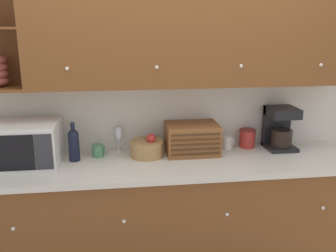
{
  "coord_description": "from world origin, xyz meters",
  "views": [
    {
      "loc": [
        -0.36,
        -2.92,
        1.92
      ],
      "look_at": [
        0.0,
        -0.23,
        1.18
      ],
      "focal_mm": 40.0,
      "sensor_mm": 36.0,
      "label": 1
    }
  ],
  "objects_px": {
    "mug": "(227,142)",
    "coffee_maker": "(280,128)",
    "bread_box": "(192,139)",
    "microwave": "(22,144)",
    "storage_canister": "(247,138)",
    "mug_blue_second": "(98,151)",
    "fruit_basket": "(147,148)",
    "wine_bottle": "(74,143)",
    "wine_glass": "(118,135)"
  },
  "relations": [
    {
      "from": "microwave",
      "to": "mug",
      "type": "bearing_deg",
      "value": 5.81
    },
    {
      "from": "fruit_basket",
      "to": "storage_canister",
      "type": "height_order",
      "value": "fruit_basket"
    },
    {
      "from": "bread_box",
      "to": "storage_canister",
      "type": "xyz_separation_m",
      "value": [
        0.48,
        0.09,
        -0.04
      ]
    },
    {
      "from": "microwave",
      "to": "wine_bottle",
      "type": "height_order",
      "value": "microwave"
    },
    {
      "from": "wine_bottle",
      "to": "coffee_maker",
      "type": "relative_size",
      "value": 0.85
    },
    {
      "from": "mug_blue_second",
      "to": "bread_box",
      "type": "height_order",
      "value": "bread_box"
    },
    {
      "from": "wine_bottle",
      "to": "mug",
      "type": "distance_m",
      "value": 1.22
    },
    {
      "from": "microwave",
      "to": "wine_glass",
      "type": "bearing_deg",
      "value": 15.44
    },
    {
      "from": "microwave",
      "to": "bread_box",
      "type": "distance_m",
      "value": 1.26
    },
    {
      "from": "mug",
      "to": "wine_bottle",
      "type": "bearing_deg",
      "value": -174.21
    },
    {
      "from": "fruit_basket",
      "to": "storage_canister",
      "type": "distance_m",
      "value": 0.85
    },
    {
      "from": "wine_bottle",
      "to": "storage_canister",
      "type": "height_order",
      "value": "wine_bottle"
    },
    {
      "from": "mug_blue_second",
      "to": "fruit_basket",
      "type": "distance_m",
      "value": 0.38
    },
    {
      "from": "mug",
      "to": "coffee_maker",
      "type": "xyz_separation_m",
      "value": [
        0.42,
        -0.04,
        0.12
      ]
    },
    {
      "from": "wine_glass",
      "to": "fruit_basket",
      "type": "height_order",
      "value": "wine_glass"
    },
    {
      "from": "mug",
      "to": "storage_canister",
      "type": "distance_m",
      "value": 0.18
    },
    {
      "from": "storage_canister",
      "to": "fruit_basket",
      "type": "bearing_deg",
      "value": -172.03
    },
    {
      "from": "wine_glass",
      "to": "microwave",
      "type": "bearing_deg",
      "value": -164.56
    },
    {
      "from": "mug",
      "to": "storage_canister",
      "type": "height_order",
      "value": "storage_canister"
    },
    {
      "from": "microwave",
      "to": "storage_canister",
      "type": "height_order",
      "value": "microwave"
    },
    {
      "from": "mug_blue_second",
      "to": "mug",
      "type": "distance_m",
      "value": 1.04
    },
    {
      "from": "wine_bottle",
      "to": "mug",
      "type": "relative_size",
      "value": 2.88
    },
    {
      "from": "microwave",
      "to": "wine_bottle",
      "type": "relative_size",
      "value": 1.76
    },
    {
      "from": "mug",
      "to": "coffee_maker",
      "type": "bearing_deg",
      "value": -5.6
    },
    {
      "from": "wine_glass",
      "to": "bread_box",
      "type": "relative_size",
      "value": 0.52
    },
    {
      "from": "mug_blue_second",
      "to": "coffee_maker",
      "type": "bearing_deg",
      "value": 0.43
    },
    {
      "from": "wine_glass",
      "to": "mug_blue_second",
      "type": "bearing_deg",
      "value": -152.4
    },
    {
      "from": "mug_blue_second",
      "to": "storage_canister",
      "type": "xyz_separation_m",
      "value": [
        1.21,
        0.07,
        0.03
      ]
    },
    {
      "from": "mug_blue_second",
      "to": "wine_glass",
      "type": "xyz_separation_m",
      "value": [
        0.16,
        0.08,
        0.1
      ]
    },
    {
      "from": "mug_blue_second",
      "to": "fruit_basket",
      "type": "relative_size",
      "value": 0.4
    },
    {
      "from": "storage_canister",
      "to": "wine_glass",
      "type": "bearing_deg",
      "value": 179.24
    },
    {
      "from": "microwave",
      "to": "coffee_maker",
      "type": "height_order",
      "value": "coffee_maker"
    },
    {
      "from": "wine_bottle",
      "to": "bread_box",
      "type": "relative_size",
      "value": 0.72
    },
    {
      "from": "storage_canister",
      "to": "coffee_maker",
      "type": "bearing_deg",
      "value": -13.05
    },
    {
      "from": "mug_blue_second",
      "to": "bread_box",
      "type": "xyz_separation_m",
      "value": [
        0.73,
        -0.02,
        0.07
      ]
    },
    {
      "from": "microwave",
      "to": "fruit_basket",
      "type": "height_order",
      "value": "microwave"
    },
    {
      "from": "microwave",
      "to": "storage_canister",
      "type": "distance_m",
      "value": 1.75
    },
    {
      "from": "fruit_basket",
      "to": "microwave",
      "type": "bearing_deg",
      "value": -176.34
    },
    {
      "from": "wine_bottle",
      "to": "wine_glass",
      "type": "height_order",
      "value": "wine_bottle"
    },
    {
      "from": "bread_box",
      "to": "mug",
      "type": "bearing_deg",
      "value": 12.99
    },
    {
      "from": "wine_bottle",
      "to": "microwave",
      "type": "bearing_deg",
      "value": -174.12
    },
    {
      "from": "fruit_basket",
      "to": "bread_box",
      "type": "xyz_separation_m",
      "value": [
        0.35,
        0.03,
        0.05
      ]
    },
    {
      "from": "microwave",
      "to": "storage_canister",
      "type": "bearing_deg",
      "value": 5.75
    },
    {
      "from": "mug_blue_second",
      "to": "microwave",
      "type": "bearing_deg",
      "value": -168.58
    },
    {
      "from": "mug_blue_second",
      "to": "bread_box",
      "type": "distance_m",
      "value": 0.73
    },
    {
      "from": "fruit_basket",
      "to": "storage_canister",
      "type": "bearing_deg",
      "value": 7.97
    },
    {
      "from": "wine_bottle",
      "to": "mug_blue_second",
      "type": "xyz_separation_m",
      "value": [
        0.17,
        0.07,
        -0.09
      ]
    },
    {
      "from": "coffee_maker",
      "to": "microwave",
      "type": "bearing_deg",
      "value": -176.62
    },
    {
      "from": "bread_box",
      "to": "mug",
      "type": "xyz_separation_m",
      "value": [
        0.31,
        0.07,
        -0.07
      ]
    },
    {
      "from": "bread_box",
      "to": "coffee_maker",
      "type": "xyz_separation_m",
      "value": [
        0.73,
        0.03,
        0.05
      ]
    }
  ]
}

